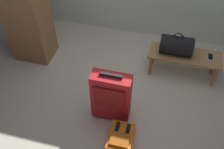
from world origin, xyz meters
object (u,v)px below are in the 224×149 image
(suitcase_upright_red, at_px, (111,96))
(side_cabinet, at_px, (29,25))
(duffel_bag_black, at_px, (177,45))
(cell_phone, at_px, (210,57))
(backpack_orange, at_px, (121,139))
(bench, at_px, (184,57))

(suitcase_upright_red, relative_size, side_cabinet, 0.69)
(duffel_bag_black, distance_m, side_cabinet, 2.12)
(cell_phone, height_order, side_cabinet, side_cabinet)
(duffel_bag_black, xyz_separation_m, suitcase_upright_red, (-0.67, -0.98, -0.12))
(backpack_orange, distance_m, side_cabinet, 2.11)
(duffel_bag_black, height_order, side_cabinet, side_cabinet)
(cell_phone, relative_size, side_cabinet, 0.13)
(suitcase_upright_red, relative_size, backpack_orange, 1.99)
(duffel_bag_black, relative_size, side_cabinet, 0.40)
(duffel_bag_black, height_order, cell_phone, duffel_bag_black)
(cell_phone, xyz_separation_m, side_cabinet, (-2.59, -0.15, 0.17))
(suitcase_upright_red, bearing_deg, cell_phone, 41.40)
(bench, distance_m, suitcase_upright_red, 1.27)
(duffel_bag_black, relative_size, backpack_orange, 1.16)
(duffel_bag_black, bearing_deg, side_cabinet, -176.68)
(suitcase_upright_red, xyz_separation_m, backpack_orange, (0.21, -0.36, -0.29))
(duffel_bag_black, distance_m, cell_phone, 0.50)
(backpack_orange, bearing_deg, bench, 65.98)
(cell_phone, xyz_separation_m, backpack_orange, (-0.94, -1.38, -0.29))
(cell_phone, bearing_deg, backpack_orange, -124.31)
(duffel_bag_black, relative_size, suitcase_upright_red, 0.58)
(duffel_bag_black, distance_m, backpack_orange, 1.48)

